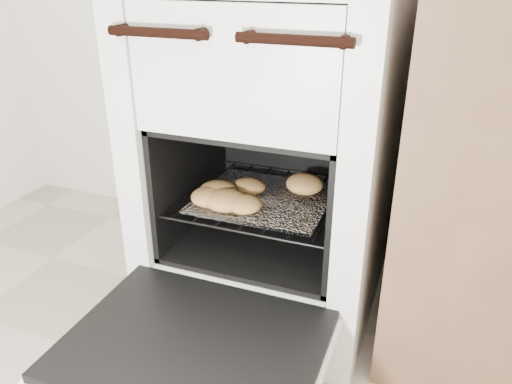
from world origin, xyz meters
TOP-DOWN VIEW (x-y plane):
  - stove at (-0.18, 1.14)m, footprint 0.64×0.71m
  - oven_door at (-0.18, 0.61)m, footprint 0.58×0.45m
  - oven_rack at (-0.18, 1.07)m, footprint 0.47×0.45m
  - foil_sheet at (-0.18, 1.05)m, footprint 0.36×0.32m
  - baked_rolls at (-0.23, 1.01)m, footprint 0.36×0.32m

SIDE VIEW (x-z plane):
  - oven_door at x=-0.18m, z-range 0.19..0.23m
  - oven_rack at x=-0.18m, z-range 0.37..0.38m
  - foil_sheet at x=-0.18m, z-range 0.37..0.38m
  - baked_rolls at x=-0.23m, z-range 0.38..0.43m
  - stove at x=-0.18m, z-range -0.01..0.97m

